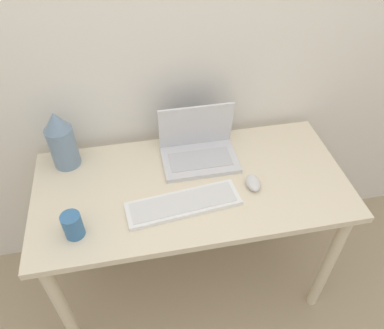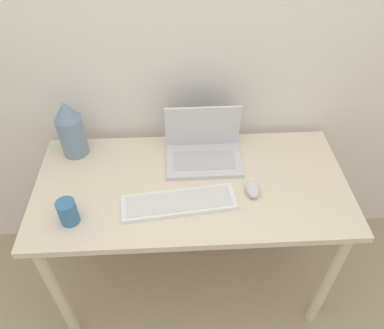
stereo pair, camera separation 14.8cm
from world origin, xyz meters
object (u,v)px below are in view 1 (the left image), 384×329
(keyboard, at_px, (183,204))
(mug, at_px, (73,225))
(laptop, at_px, (198,148))
(mouse, at_px, (253,183))
(vase, at_px, (61,140))

(keyboard, bearing_deg, mug, -171.74)
(laptop, xyz_separation_m, mug, (-0.52, -0.33, -0.00))
(mouse, distance_m, vase, 0.81)
(laptop, xyz_separation_m, keyboard, (-0.11, -0.27, -0.04))
(keyboard, relative_size, mouse, 4.87)
(keyboard, xyz_separation_m, vase, (-0.45, 0.33, 0.12))
(mouse, bearing_deg, laptop, 129.90)
(vase, distance_m, mug, 0.40)
(mouse, relative_size, vase, 0.35)
(laptop, distance_m, mug, 0.62)
(mug, bearing_deg, keyboard, 8.26)
(mug, bearing_deg, laptop, 32.02)
(laptop, xyz_separation_m, mouse, (0.18, -0.22, -0.03))
(mouse, bearing_deg, vase, 159.27)
(keyboard, relative_size, vase, 1.70)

